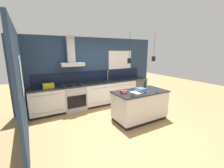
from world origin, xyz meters
name	(u,v)px	position (x,y,z in m)	size (l,w,h in m)	color
ground_plane	(120,122)	(0.00, 0.00, 0.00)	(16.00, 16.00, 0.00)	#A87F51
wall_back	(92,70)	(-0.05, 2.00, 1.36)	(5.60, 2.27, 2.60)	navy
wall_left	(21,84)	(-2.43, 0.70, 1.30)	(0.08, 3.80, 2.60)	navy
counter_run_left	(47,102)	(-1.81, 1.69, 0.46)	(1.11, 0.64, 0.91)	black
counter_run_sink	(110,92)	(0.58, 1.69, 0.46)	(2.18, 0.64, 1.33)	black
oven_range	(75,97)	(-0.88, 1.69, 0.46)	(0.76, 0.66, 0.91)	#B5B5BA
dishwasher	(137,88)	(1.98, 1.69, 0.46)	(0.64, 0.65, 0.91)	#4C4C51
kitchen_island	(140,105)	(0.64, -0.10, 0.46)	(1.64, 0.89, 0.91)	black
bottle_on_island	(145,86)	(0.88, -0.02, 1.03)	(0.07, 0.07, 0.30)	#193319
book_stack	(141,90)	(0.63, -0.13, 0.96)	(0.29, 0.36, 0.10)	#335684
red_supply_box	(124,92)	(0.08, -0.03, 0.95)	(0.18, 0.12, 0.08)	red
paper_pile	(139,92)	(0.53, -0.15, 0.91)	(0.46, 0.38, 0.01)	silver
yellow_toolbox	(48,86)	(-1.72, 1.69, 0.99)	(0.34, 0.18, 0.19)	gold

